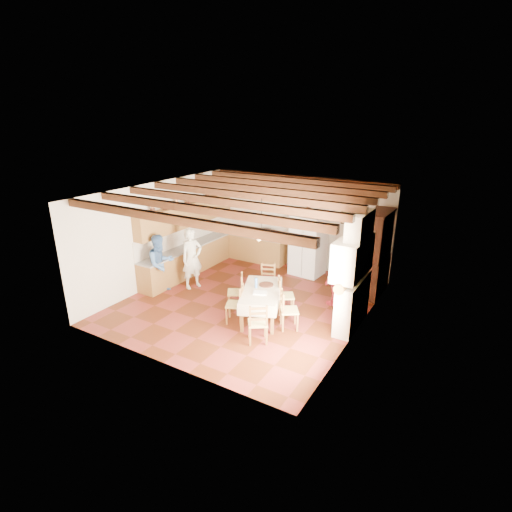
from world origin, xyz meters
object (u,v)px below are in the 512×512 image
(chair_left_near, at_px, (235,304))
(chair_right_far, at_px, (286,295))
(chair_left_far, at_px, (235,292))
(person_woman_blue, at_px, (161,264))
(person_man, at_px, (192,258))
(refrigerator, at_px, (308,245))
(chair_right_near, at_px, (289,310))
(hutch, at_px, (376,253))
(chair_end_far, at_px, (267,282))
(dining_table, at_px, (261,293))
(chair_end_near, at_px, (258,322))
(microwave, at_px, (269,234))
(person_woman_red, at_px, (336,279))

(chair_left_near, height_order, chair_right_far, same)
(chair_left_far, height_order, person_woman_blue, person_woman_blue)
(chair_right_far, relative_size, person_man, 0.54)
(chair_right_far, height_order, person_woman_blue, person_woman_blue)
(refrigerator, bearing_deg, chair_right_near, -67.94)
(hutch, relative_size, chair_left_near, 2.48)
(person_woman_blue, bearing_deg, chair_right_far, -65.88)
(chair_left_near, xyz_separation_m, chair_left_far, (-0.37, 0.59, 0.00))
(chair_right_far, xyz_separation_m, person_man, (-3.04, 0.05, 0.41))
(chair_right_far, bearing_deg, chair_left_far, 78.68)
(hutch, relative_size, chair_right_far, 2.48)
(chair_right_far, bearing_deg, chair_end_far, 25.50)
(dining_table, distance_m, chair_end_far, 1.16)
(chair_end_near, bearing_deg, chair_right_far, -121.31)
(hutch, distance_m, chair_end_near, 4.20)
(chair_left_near, relative_size, person_man, 0.54)
(dining_table, height_order, chair_end_near, chair_end_near)
(person_woman_blue, height_order, microwave, person_woman_blue)
(refrigerator, distance_m, chair_left_far, 3.26)
(refrigerator, height_order, hutch, hutch)
(refrigerator, distance_m, person_woman_red, 2.23)
(person_woman_blue, bearing_deg, person_man, -22.77)
(person_woman_blue, bearing_deg, person_woman_red, -55.26)
(hutch, xyz_separation_m, person_woman_red, (-0.68, -1.22, -0.46))
(refrigerator, bearing_deg, person_woman_red, -41.62)
(chair_end_far, xyz_separation_m, microwave, (-1.31, 2.43, 0.55))
(chair_end_near, height_order, person_woman_blue, person_woman_blue)
(person_woman_red, xyz_separation_m, microwave, (-3.05, 1.86, 0.31))
(chair_end_far, bearing_deg, chair_right_near, -65.83)
(chair_left_near, relative_size, chair_left_far, 1.00)
(chair_end_far, height_order, person_woman_blue, person_woman_blue)
(person_woman_red, bearing_deg, refrigerator, -120.49)
(microwave, bearing_deg, chair_end_far, -46.09)
(dining_table, height_order, chair_right_near, chair_right_near)
(chair_right_far, bearing_deg, microwave, 3.34)
(person_man, height_order, person_woman_red, person_man)
(hutch, distance_m, person_woman_blue, 5.98)
(chair_right_near, bearing_deg, chair_end_near, 125.47)
(chair_end_far, relative_size, person_man, 0.54)
(hutch, bearing_deg, person_woman_red, -117.72)
(chair_left_near, distance_m, chair_right_near, 1.33)
(chair_end_far, height_order, person_man, person_man)
(chair_left_far, relative_size, microwave, 1.99)
(refrigerator, height_order, microwave, refrigerator)
(chair_end_near, distance_m, microwave, 5.05)
(chair_end_near, bearing_deg, chair_left_near, -62.49)
(chair_end_far, bearing_deg, chair_end_near, -88.67)
(chair_left_near, bearing_deg, chair_right_near, 84.85)
(chair_right_near, distance_m, chair_end_far, 1.72)
(chair_end_near, relative_size, person_man, 0.54)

